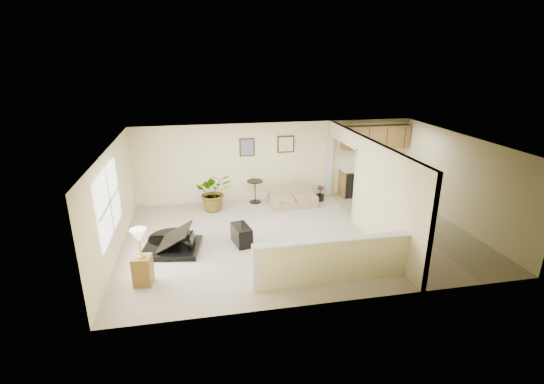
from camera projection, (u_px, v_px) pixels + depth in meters
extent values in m
plane|color=#B3A58B|center=(299.00, 235.00, 10.38)|extent=(9.00, 9.00, 0.00)
cube|color=beige|center=(276.00, 161.00, 12.75)|extent=(9.00, 0.04, 2.50)
cube|color=beige|center=(342.00, 243.00, 7.19)|extent=(9.00, 0.04, 2.50)
cube|color=beige|center=(113.00, 203.00, 9.16)|extent=(0.04, 6.00, 2.50)
cube|color=beige|center=(459.00, 181.00, 10.77)|extent=(0.04, 6.00, 2.50)
cube|color=silver|center=(301.00, 142.00, 9.55)|extent=(9.00, 6.00, 0.04)
cube|color=tan|center=(409.00, 226.00, 10.94)|extent=(2.70, 6.00, 0.01)
cube|color=beige|center=(388.00, 202.00, 9.18)|extent=(0.12, 3.60, 2.50)
cube|color=beige|center=(345.00, 134.00, 11.59)|extent=(0.12, 2.35, 0.40)
cube|color=beige|center=(335.00, 261.00, 8.12)|extent=(3.30, 0.12, 0.95)
cube|color=silver|center=(336.00, 240.00, 7.96)|extent=(3.40, 0.22, 0.05)
cube|color=silver|center=(256.00, 268.00, 7.81)|extent=(0.14, 0.14, 1.00)
cube|color=white|center=(108.00, 202.00, 8.63)|extent=(0.05, 2.15, 1.45)
cube|color=#322312|center=(247.00, 147.00, 12.39)|extent=(0.48, 0.03, 0.58)
cube|color=#8F5B74|center=(247.00, 147.00, 12.37)|extent=(0.40, 0.01, 0.50)
cube|color=#322312|center=(286.00, 144.00, 12.60)|extent=(0.55, 0.03, 0.55)
cube|color=white|center=(286.00, 144.00, 12.58)|extent=(0.46, 0.01, 0.46)
cube|color=brown|center=(373.00, 181.00, 13.32)|extent=(2.30, 0.60, 0.90)
cube|color=beige|center=(375.00, 168.00, 13.17)|extent=(2.36, 0.65, 0.04)
cube|color=black|center=(351.00, 183.00, 13.18)|extent=(0.60, 0.60, 0.84)
cube|color=brown|center=(376.00, 137.00, 12.94)|extent=(2.30, 0.35, 0.75)
cube|color=black|center=(170.00, 224.00, 9.35)|extent=(1.49, 1.34, 0.27)
cylinder|color=black|center=(165.00, 217.00, 9.79)|extent=(1.13, 1.13, 0.27)
cube|color=white|center=(204.00, 223.00, 9.50)|extent=(0.35, 0.93, 0.02)
cube|color=black|center=(165.00, 213.00, 9.33)|extent=(1.20, 1.20, 0.62)
cube|color=black|center=(241.00, 235.00, 9.86)|extent=(0.50, 0.78, 0.48)
cube|color=#978860|center=(293.00, 200.00, 12.37)|extent=(1.47, 0.90, 0.40)
cube|color=#978860|center=(291.00, 184.00, 12.52)|extent=(1.42, 0.28, 0.41)
cube|color=#978860|center=(274.00, 193.00, 12.17)|extent=(0.22, 0.81, 0.15)
cube|color=#978860|center=(312.00, 190.00, 12.39)|extent=(0.22, 0.81, 0.15)
cylinder|color=black|center=(255.00, 202.00, 12.69)|extent=(0.37, 0.37, 0.03)
cylinder|color=black|center=(255.00, 192.00, 12.58)|extent=(0.04, 0.04, 0.71)
cylinder|color=black|center=(255.00, 181.00, 12.46)|extent=(0.51, 0.51, 0.03)
cylinder|color=black|center=(215.00, 206.00, 12.05)|extent=(0.34, 0.34, 0.24)
imported|color=#1F4615|center=(214.00, 192.00, 11.89)|extent=(1.11, 0.98, 1.18)
cylinder|color=black|center=(320.00, 198.00, 12.83)|extent=(0.26, 0.26, 0.18)
imported|color=#1F4615|center=(320.00, 193.00, 12.78)|extent=(0.31, 0.31, 0.50)
cube|color=brown|center=(143.00, 270.00, 8.09)|extent=(0.41, 0.41, 0.63)
cylinder|color=gold|center=(141.00, 256.00, 7.99)|extent=(0.17, 0.17, 0.02)
cylinder|color=gold|center=(140.00, 247.00, 7.92)|extent=(0.03, 0.03, 0.42)
cone|color=#FFEDD0|center=(138.00, 235.00, 7.83)|extent=(0.33, 0.33, 0.27)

